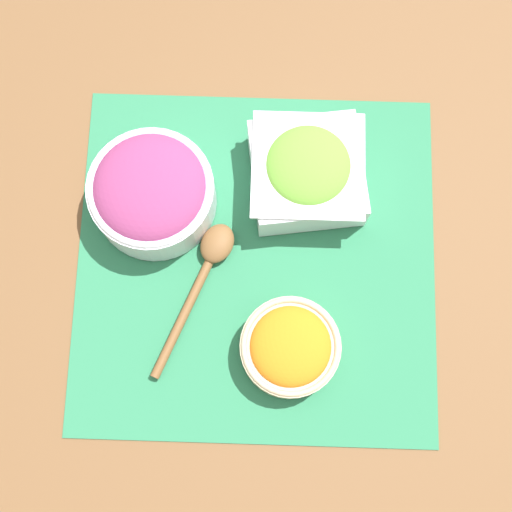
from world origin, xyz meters
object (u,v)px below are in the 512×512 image
at_px(lettuce_bowl, 307,171).
at_px(wooden_spoon, 207,266).
at_px(carrot_bowl, 290,347).
at_px(onion_bowl, 152,192).

relative_size(lettuce_bowl, wooden_spoon, 0.76).
height_order(carrot_bowl, onion_bowl, onion_bowl).
distance_m(carrot_bowl, onion_bowl, 0.26).
bearing_deg(lettuce_bowl, wooden_spoon, 134.35).
distance_m(carrot_bowl, lettuce_bowl, 0.23).
bearing_deg(carrot_bowl, lettuce_bowl, -4.24).
bearing_deg(lettuce_bowl, carrot_bowl, 175.76).
relative_size(onion_bowl, lettuce_bowl, 1.01).
bearing_deg(wooden_spoon, lettuce_bowl, -45.65).
height_order(lettuce_bowl, wooden_spoon, lettuce_bowl).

